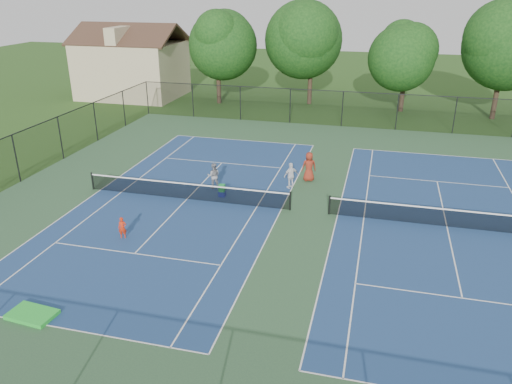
% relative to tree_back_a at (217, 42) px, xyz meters
% --- Properties ---
extents(ground, '(140.00, 140.00, 0.00)m').
position_rel_tree_back_a_xyz_m(ground, '(13.00, -24.00, -6.04)').
color(ground, '#234716').
rests_on(ground, ground).
extents(court_pad, '(36.00, 36.00, 0.01)m').
position_rel_tree_back_a_xyz_m(court_pad, '(13.00, -24.00, -6.03)').
color(court_pad, '#2C4E35').
rests_on(court_pad, ground).
extents(tennis_court_left, '(12.00, 23.83, 1.07)m').
position_rel_tree_back_a_xyz_m(tennis_court_left, '(6.00, -24.00, -5.94)').
color(tennis_court_left, navy).
rests_on(tennis_court_left, ground).
extents(tennis_court_right, '(12.00, 23.83, 1.07)m').
position_rel_tree_back_a_xyz_m(tennis_court_right, '(20.00, -24.00, -5.94)').
color(tennis_court_right, navy).
rests_on(tennis_court_right, ground).
extents(perimeter_fence, '(36.08, 36.08, 3.02)m').
position_rel_tree_back_a_xyz_m(perimeter_fence, '(13.00, -24.00, -4.44)').
color(perimeter_fence, black).
rests_on(perimeter_fence, ground).
extents(tree_back_a, '(6.80, 6.80, 9.15)m').
position_rel_tree_back_a_xyz_m(tree_back_a, '(0.00, 0.00, 0.00)').
color(tree_back_a, '#2D2116').
rests_on(tree_back_a, ground).
extents(tree_back_b, '(7.60, 7.60, 10.03)m').
position_rel_tree_back_a_xyz_m(tree_back_b, '(9.00, 2.00, 0.56)').
color(tree_back_b, '#2D2116').
rests_on(tree_back_b, ground).
extents(tree_back_c, '(6.00, 6.00, 8.40)m').
position_rel_tree_back_a_xyz_m(tree_back_c, '(18.00, 1.00, -0.56)').
color(tree_back_c, '#2D2116').
rests_on(tree_back_c, ground).
extents(tree_back_d, '(7.80, 7.80, 10.37)m').
position_rel_tree_back_a_xyz_m(tree_back_d, '(26.00, 0.00, 0.79)').
color(tree_back_d, '#2D2116').
rests_on(tree_back_d, ground).
extents(clapboard_house, '(10.80, 8.10, 7.65)m').
position_rel_tree_back_a_xyz_m(clapboard_house, '(-10.00, 1.00, -2.95)').
color(clapboard_house, tan).
rests_on(clapboard_house, ground).
extents(child_player, '(0.45, 0.37, 1.07)m').
position_rel_tree_back_a_xyz_m(child_player, '(4.76, -29.12, -5.50)').
color(child_player, red).
rests_on(child_player, ground).
extents(instructor, '(0.90, 0.79, 1.57)m').
position_rel_tree_back_a_xyz_m(instructor, '(6.94, -21.99, -5.25)').
color(instructor, gray).
rests_on(instructor, ground).
extents(bystander_a, '(0.97, 0.90, 1.60)m').
position_rel_tree_back_a_xyz_m(bystander_a, '(11.40, -20.88, -5.24)').
color(bystander_a, white).
rests_on(bystander_a, ground).
extents(bystander_c, '(1.04, 0.84, 1.84)m').
position_rel_tree_back_a_xyz_m(bystander_c, '(12.24, -19.39, -5.12)').
color(bystander_c, maroon).
rests_on(bystander_c, ground).
extents(ball_crate, '(0.41, 0.34, 0.31)m').
position_rel_tree_back_a_xyz_m(ball_crate, '(7.81, -23.11, -5.88)').
color(ball_crate, '#16259A').
rests_on(ball_crate, ground).
extents(ball_hopper, '(0.35, 0.29, 0.43)m').
position_rel_tree_back_a_xyz_m(ball_hopper, '(7.81, -23.11, -5.52)').
color(ball_hopper, green).
rests_on(ball_hopper, ball_crate).
extents(green_tarp, '(1.81, 1.20, 0.15)m').
position_rel_tree_back_a_xyz_m(green_tarp, '(4.50, -35.54, -5.95)').
color(green_tarp, green).
rests_on(green_tarp, ground).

